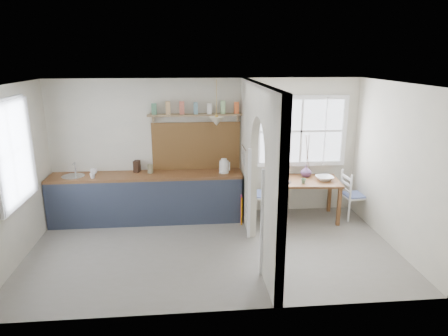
{
  "coord_description": "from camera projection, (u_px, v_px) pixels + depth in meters",
  "views": [
    {
      "loc": [
        -0.35,
        -5.77,
        2.99
      ],
      "look_at": [
        0.21,
        0.37,
        1.25
      ],
      "focal_mm": 32.0,
      "sensor_mm": 36.0,
      "label": 1
    }
  ],
  "objects": [
    {
      "name": "pendant_lamp",
      "position": [
        217.0,
        121.0,
        6.98
      ],
      "size": [
        0.26,
        0.26,
        0.16
      ],
      "primitive_type": "cone",
      "color": "silver",
      "rests_on": "ceiling"
    },
    {
      "name": "table_cup",
      "position": [
        303.0,
        181.0,
        7.22
      ],
      "size": [
        0.1,
        0.1,
        0.09
      ],
      "primitive_type": "imported",
      "rotation": [
        0.0,
        0.0,
        -0.13
      ],
      "color": "slate",
      "rests_on": "dining_table"
    },
    {
      "name": "plate",
      "position": [
        285.0,
        182.0,
        7.28
      ],
      "size": [
        0.24,
        0.24,
        0.02
      ],
      "primitive_type": "cylinder",
      "rotation": [
        0.0,
        0.0,
        -0.26
      ],
      "color": "#332C2C",
      "rests_on": "dining_table"
    },
    {
      "name": "kettle",
      "position": [
        224.0,
        166.0,
        7.34
      ],
      "size": [
        0.23,
        0.19,
        0.27
      ],
      "primitive_type": null,
      "rotation": [
        0.0,
        0.0,
        -0.03
      ],
      "color": "white",
      "rests_on": "counter"
    },
    {
      "name": "dining_table",
      "position": [
        305.0,
        199.0,
        7.53
      ],
      "size": [
        1.29,
        0.92,
        0.76
      ],
      "primitive_type": null,
      "rotation": [
        0.0,
        0.0,
        -0.1
      ],
      "color": "brown",
      "rests_on": "floor"
    },
    {
      "name": "towel_orange",
      "position": [
        241.0,
        212.0,
        7.25
      ],
      "size": [
        0.02,
        0.03,
        0.54
      ],
      "primitive_type": "cube",
      "color": "orange",
      "rests_on": "counter"
    },
    {
      "name": "vase",
      "position": [
        306.0,
        171.0,
        7.6
      ],
      "size": [
        0.26,
        0.26,
        0.22
      ],
      "primitive_type": "imported",
      "rotation": [
        0.0,
        0.0,
        -0.27
      ],
      "color": "#583863",
      "rests_on": "dining_table"
    },
    {
      "name": "walls",
      "position": [
        212.0,
        172.0,
        6.02
      ],
      "size": [
        5.81,
        3.21,
        2.6
      ],
      "color": "beige",
      "rests_on": "floor"
    },
    {
      "name": "chair_right",
      "position": [
        355.0,
        195.0,
        7.53
      ],
      "size": [
        0.45,
        0.45,
        0.91
      ],
      "primitive_type": null,
      "rotation": [
        0.0,
        0.0,
        1.64
      ],
      "color": "white",
      "rests_on": "floor"
    },
    {
      "name": "jar",
      "position": [
        150.0,
        169.0,
        7.34
      ],
      "size": [
        0.11,
        0.11,
        0.16
      ],
      "primitive_type": "cylinder",
      "rotation": [
        0.0,
        0.0,
        0.05
      ],
      "color": "#7E7A59",
      "rests_on": "counter"
    },
    {
      "name": "floor",
      "position": [
        213.0,
        250.0,
        6.37
      ],
      "size": [
        5.8,
        3.2,
        0.01
      ],
      "primitive_type": "cube",
      "color": "slate",
      "rests_on": "ground"
    },
    {
      "name": "ceiling",
      "position": [
        212.0,
        84.0,
        5.67
      ],
      "size": [
        5.8,
        3.2,
        0.01
      ],
      "primitive_type": "cube",
      "color": "beige",
      "rests_on": "walls"
    },
    {
      "name": "backsplash",
      "position": [
        196.0,
        146.0,
        7.5
      ],
      "size": [
        1.65,
        0.03,
        0.9
      ],
      "primitive_type": "cube",
      "color": "brown",
      "rests_on": "walls"
    },
    {
      "name": "chair_left",
      "position": [
        261.0,
        194.0,
        7.43
      ],
      "size": [
        0.56,
        0.56,
        1.01
      ],
      "primitive_type": null,
      "rotation": [
        0.0,
        0.0,
        -1.81
      ],
      "color": "white",
      "rests_on": "floor"
    },
    {
      "name": "counter",
      "position": [
        148.0,
        197.0,
        7.42
      ],
      "size": [
        3.5,
        0.6,
        0.9
      ],
      "color": "brown",
      "rests_on": "floor"
    },
    {
      "name": "shelf",
      "position": [
        196.0,
        112.0,
        7.24
      ],
      "size": [
        1.75,
        0.2,
        0.21
      ],
      "color": "#8A6A4A",
      "rests_on": "walls"
    },
    {
      "name": "utensil_rail",
      "position": [
        244.0,
        148.0,
        6.9
      ],
      "size": [
        0.02,
        0.5,
        0.02
      ],
      "primitive_type": "cylinder",
      "rotation": [
        1.57,
        0.0,
        0.0
      ],
      "color": "silver",
      "rests_on": "partition"
    },
    {
      "name": "partition",
      "position": [
        258.0,
        160.0,
        6.1
      ],
      "size": [
        0.12,
        3.2,
        2.6
      ],
      "color": "beige",
      "rests_on": "floor"
    },
    {
      "name": "nook_window",
      "position": [
        301.0,
        131.0,
        7.59
      ],
      "size": [
        1.76,
        0.1,
        1.3
      ],
      "primitive_type": null,
      "color": "white",
      "rests_on": "walls"
    },
    {
      "name": "mug_a",
      "position": [
        93.0,
        176.0,
        7.03
      ],
      "size": [
        0.11,
        0.11,
        0.09
      ],
      "primitive_type": "imported",
      "rotation": [
        0.0,
        0.0,
        0.13
      ],
      "color": "silver",
      "rests_on": "counter"
    },
    {
      "name": "sink",
      "position": [
        73.0,
        177.0,
        7.17
      ],
      "size": [
        0.4,
        0.4,
        0.02
      ],
      "primitive_type": "cylinder",
      "color": "silver",
      "rests_on": "counter"
    },
    {
      "name": "towel_magenta",
      "position": [
        241.0,
        209.0,
        7.31
      ],
      "size": [
        0.02,
        0.03,
        0.57
      ],
      "primitive_type": "cube",
      "color": "#C62D7A",
      "rests_on": "counter"
    },
    {
      "name": "kitchen_window",
      "position": [
        11.0,
        153.0,
        5.67
      ],
      "size": [
        0.1,
        1.16,
        1.5
      ],
      "primitive_type": null,
      "color": "white",
      "rests_on": "walls"
    },
    {
      "name": "bowl",
      "position": [
        325.0,
        178.0,
        7.39
      ],
      "size": [
        0.35,
        0.35,
        0.08
      ],
      "primitive_type": "imported",
      "rotation": [
        0.0,
        0.0,
        0.1
      ],
      "color": "white",
      "rests_on": "dining_table"
    },
    {
      "name": "knife_block",
      "position": [
        137.0,
        166.0,
        7.4
      ],
      "size": [
        0.13,
        0.16,
        0.22
      ],
      "primitive_type": "cube",
      "rotation": [
        0.0,
        0.0,
        -0.24
      ],
      "color": "black",
      "rests_on": "counter"
    },
    {
      "name": "mug_b",
      "position": [
        94.0,
        171.0,
        7.3
      ],
      "size": [
        0.16,
        0.16,
        0.09
      ],
      "primitive_type": "imported",
      "rotation": [
        0.0,
        0.0,
        -0.43
      ],
      "color": "white",
      "rests_on": "counter"
    }
  ]
}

